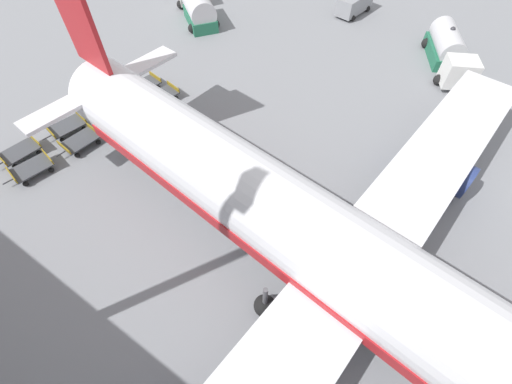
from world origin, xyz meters
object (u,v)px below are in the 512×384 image
(baggage_dolly_row_mid_a_col_c, at_px, (81,141))
(baggage_dolly_row_near_col_b, at_px, (108,104))
(baggage_dolly_row_near_col_c, at_px, (67,127))
(baggage_dolly_row_mid_a_col_a, at_px, (162,96))
(airplane, at_px, (376,283))
(fuel_tanker_primary, at_px, (448,51))
(baggage_dolly_row_near_col_a, at_px, (144,86))
(baggage_dolly_row_near_col_d, at_px, (20,152))
(baggage_dolly_row_mid_a_col_d, at_px, (32,168))
(baggage_dolly_row_mid_a_col_b, at_px, (125,117))
(fuel_tanker_secondary, at_px, (197,7))
(service_van, at_px, (355,3))

(baggage_dolly_row_mid_a_col_c, bearing_deg, baggage_dolly_row_near_col_b, -158.14)
(baggage_dolly_row_near_col_c, height_order, baggage_dolly_row_mid_a_col_a, same)
(airplane, bearing_deg, fuel_tanker_primary, -174.41)
(fuel_tanker_primary, xyz_separation_m, baggage_dolly_row_near_col_a, (17.95, -19.89, -0.74))
(baggage_dolly_row_mid_a_col_c, bearing_deg, baggage_dolly_row_near_col_d, -41.10)
(baggage_dolly_row_near_col_d, relative_size, baggage_dolly_row_mid_a_col_c, 1.00)
(fuel_tanker_primary, height_order, baggage_dolly_row_mid_a_col_d, fuel_tanker_primary)
(baggage_dolly_row_near_col_b, bearing_deg, baggage_dolly_row_mid_a_col_b, 80.57)
(fuel_tanker_secondary, distance_m, service_van, 16.68)
(fuel_tanker_secondary, distance_m, baggage_dolly_row_mid_a_col_a, 13.73)
(fuel_tanker_primary, xyz_separation_m, baggage_dolly_row_near_col_d, (28.30, -21.59, -0.74))
(service_van, bearing_deg, baggage_dolly_row_near_col_d, -18.17)
(baggage_dolly_row_near_col_c, bearing_deg, baggage_dolly_row_mid_a_col_b, 138.84)
(baggage_dolly_row_mid_a_col_a, bearing_deg, baggage_dolly_row_near_col_d, -21.01)
(baggage_dolly_row_near_col_a, distance_m, baggage_dolly_row_near_col_d, 10.49)
(baggage_dolly_row_near_col_a, xyz_separation_m, baggage_dolly_row_mid_a_col_d, (10.83, 0.34, 0.00))
(airplane, relative_size, baggage_dolly_row_near_col_d, 14.36)
(service_van, bearing_deg, baggage_dolly_row_mid_a_col_a, -16.87)
(fuel_tanker_secondary, height_order, baggage_dolly_row_near_col_c, fuel_tanker_secondary)
(baggage_dolly_row_near_col_a, height_order, baggage_dolly_row_near_col_c, same)
(baggage_dolly_row_mid_a_col_d, bearing_deg, baggage_dolly_row_near_col_d, -103.18)
(fuel_tanker_secondary, xyz_separation_m, baggage_dolly_row_near_col_d, (22.36, 2.29, -0.90))
(airplane, relative_size, service_van, 9.83)
(baggage_dolly_row_mid_a_col_b, distance_m, baggage_dolly_row_mid_a_col_d, 7.28)
(baggage_dolly_row_near_col_c, bearing_deg, airplane, 88.52)
(baggage_dolly_row_mid_a_col_a, xyz_separation_m, baggage_dolly_row_mid_a_col_c, (7.09, -1.24, 0.00))
(baggage_dolly_row_near_col_c, xyz_separation_m, baggage_dolly_row_mid_a_col_a, (-6.63, 3.32, 0.00))
(baggage_dolly_row_near_col_c, bearing_deg, baggage_dolly_row_mid_a_col_a, 153.42)
(baggage_dolly_row_near_col_a, relative_size, baggage_dolly_row_mid_a_col_c, 1.01)
(fuel_tanker_secondary, relative_size, baggage_dolly_row_near_col_b, 2.37)
(fuel_tanker_secondary, bearing_deg, baggage_dolly_row_mid_a_col_b, 19.82)
(fuel_tanker_secondary, bearing_deg, baggage_dolly_row_near_col_a, 18.40)
(fuel_tanker_primary, bearing_deg, baggage_dolly_row_near_col_c, -40.28)
(fuel_tanker_primary, xyz_separation_m, baggage_dolly_row_near_col_c, (24.79, -21.01, -0.74))
(baggage_dolly_row_near_col_a, distance_m, baggage_dolly_row_near_col_b, 3.35)
(airplane, distance_m, baggage_dolly_row_mid_a_col_c, 21.64)
(baggage_dolly_row_near_col_c, xyz_separation_m, baggage_dolly_row_mid_a_col_b, (-3.18, 2.78, 0.00))
(fuel_tanker_secondary, relative_size, baggage_dolly_row_mid_a_col_c, 2.38)
(fuel_tanker_primary, relative_size, baggage_dolly_row_near_col_a, 2.60)
(service_van, height_order, baggage_dolly_row_mid_a_col_b, service_van)
(fuel_tanker_secondary, bearing_deg, baggage_dolly_row_near_col_d, 5.86)
(baggage_dolly_row_near_col_a, xyz_separation_m, baggage_dolly_row_near_col_c, (6.84, -1.13, 0.00))
(baggage_dolly_row_near_col_a, height_order, baggage_dolly_row_near_col_d, same)
(fuel_tanker_primary, relative_size, service_van, 1.79)
(fuel_tanker_secondary, bearing_deg, fuel_tanker_primary, 103.96)
(airplane, bearing_deg, baggage_dolly_row_mid_a_col_c, -90.39)
(baggage_dolly_row_mid_a_col_b, height_order, baggage_dolly_row_mid_a_col_d, same)
(baggage_dolly_row_near_col_a, height_order, baggage_dolly_row_mid_a_col_c, same)
(baggage_dolly_row_mid_a_col_b, bearing_deg, baggage_dolly_row_mid_a_col_c, -10.88)
(baggage_dolly_row_near_col_a, distance_m, baggage_dolly_row_mid_a_col_c, 7.37)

